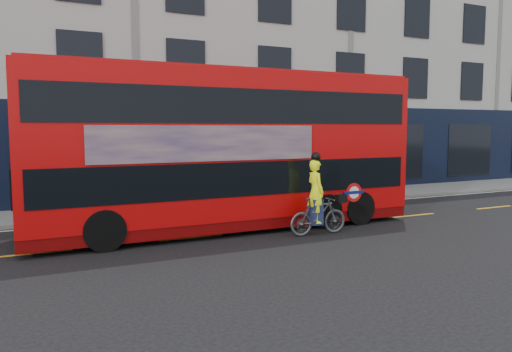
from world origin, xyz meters
TOP-DOWN VIEW (x-y plane):
  - ground at (0.00, 0.00)m, footprint 120.00×120.00m
  - pavement at (0.00, 6.50)m, footprint 60.00×3.00m
  - kerb at (0.00, 5.00)m, footprint 60.00×0.12m
  - building_terrace at (0.00, 12.94)m, footprint 50.00×10.07m
  - road_edge_line at (0.00, 4.70)m, footprint 58.00×0.10m
  - lane_dashes at (0.00, 1.50)m, footprint 58.00×0.12m
  - bus at (1.39, 2.20)m, footprint 11.56×2.77m
  - cyclist at (3.31, 0.31)m, footprint 1.80×0.65m

SIDE VIEW (x-z plane):
  - ground at x=0.00m, z-range 0.00..0.00m
  - road_edge_line at x=0.00m, z-range 0.00..0.01m
  - lane_dashes at x=0.00m, z-range 0.00..0.01m
  - pavement at x=0.00m, z-range 0.00..0.12m
  - kerb at x=0.00m, z-range 0.00..0.13m
  - cyclist at x=3.31m, z-range -0.39..1.96m
  - bus at x=1.39m, z-range 0.06..4.71m
  - building_terrace at x=0.00m, z-range -0.01..14.99m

